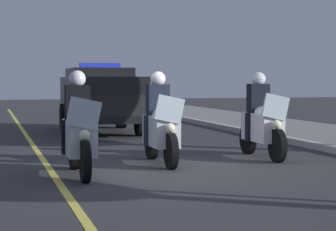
{
  "coord_description": "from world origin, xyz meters",
  "views": [
    {
      "loc": [
        10.88,
        -3.22,
        1.58
      ],
      "look_at": [
        -0.75,
        0.0,
        0.9
      ],
      "focal_mm": 69.72,
      "sensor_mm": 36.0,
      "label": 1
    }
  ],
  "objects": [
    {
      "name": "police_motorcycle_lead_left",
      "position": [
        0.27,
        -1.79,
        0.7
      ],
      "size": [
        2.14,
        0.56,
        1.72
      ],
      "color": "black",
      "rests_on": "ground"
    },
    {
      "name": "police_suv",
      "position": [
        -8.21,
        -0.01,
        1.07
      ],
      "size": [
        4.94,
        2.14,
        2.05
      ],
      "color": "black",
      "rests_on": "ground"
    },
    {
      "name": "lane_stripe_center",
      "position": [
        0.0,
        -2.2,
        0.0
      ],
      "size": [
        48.0,
        0.12,
        0.01
      ],
      "primitive_type": "cube",
      "color": "#E0D14C",
      "rests_on": "ground"
    },
    {
      "name": "police_motorcycle_lead_right",
      "position": [
        -0.77,
        -0.14,
        0.7
      ],
      "size": [
        2.14,
        0.56,
        1.72
      ],
      "color": "black",
      "rests_on": "ground"
    },
    {
      "name": "ground_plane",
      "position": [
        0.0,
        0.0,
        0.0
      ],
      "size": [
        80.0,
        80.0,
        0.0
      ],
      "primitive_type": "plane",
      "color": "#333335"
    },
    {
      "name": "police_motorcycle_trailing",
      "position": [
        -1.11,
        2.04,
        0.7
      ],
      "size": [
        2.14,
        0.56,
        1.72
      ],
      "color": "black",
      "rests_on": "ground"
    }
  ]
}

